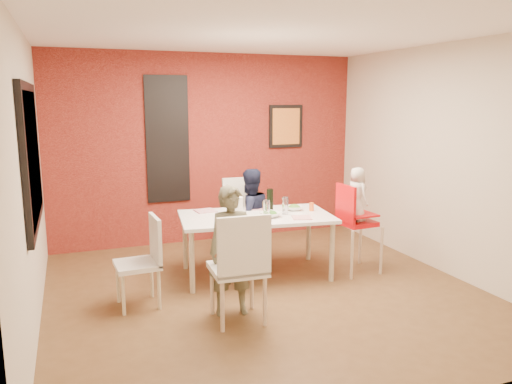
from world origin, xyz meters
name	(u,v)px	position (x,y,z in m)	size (l,w,h in m)	color
ground	(266,292)	(0.00, 0.00, 0.00)	(4.50, 4.50, 0.00)	brown
ceiling	(267,32)	(0.00, 0.00, 2.70)	(4.50, 4.50, 0.02)	white
wall_back	(209,149)	(0.00, 2.25, 1.35)	(4.50, 0.02, 2.70)	beige
wall_front	(401,215)	(0.00, -2.25, 1.35)	(4.50, 0.02, 2.70)	beige
wall_left	(28,181)	(-2.25, 0.00, 1.35)	(0.02, 4.50, 2.70)	beige
wall_right	(442,159)	(2.25, 0.00, 1.35)	(0.02, 4.50, 2.70)	beige
brick_accent_wall	(209,149)	(0.00, 2.23, 1.35)	(4.50, 0.02, 2.70)	maroon
picture_window_frame	(31,156)	(-2.22, 0.20, 1.55)	(0.05, 1.70, 1.30)	black
picture_window_pane	(33,155)	(-2.21, 0.20, 1.55)	(0.02, 1.55, 1.15)	black
glassblock_strip	(167,140)	(-0.60, 2.21, 1.50)	(0.55, 0.03, 1.70)	#B6BEC7
glassblock_surround	(168,140)	(-0.60, 2.21, 1.50)	(0.60, 0.03, 1.76)	black
art_print_frame	(286,126)	(1.20, 2.21, 1.65)	(0.54, 0.03, 0.64)	black
art_print_canvas	(286,126)	(1.20, 2.19, 1.65)	(0.44, 0.01, 0.54)	orange
dining_table	(256,220)	(0.10, 0.56, 0.66)	(1.85, 1.19, 0.73)	white
chair_near	(240,263)	(-0.50, -0.63, 0.59)	(0.51, 0.51, 1.06)	silver
chair_far	(243,214)	(0.17, 1.23, 0.59)	(0.51, 0.51, 1.05)	silver
chair_left	(145,256)	(-1.25, 0.12, 0.51)	(0.44, 0.44, 0.91)	silver
high_chair	(354,220)	(1.22, 0.24, 0.65)	(0.48, 0.48, 1.07)	red
child_near	(232,251)	(-0.50, -0.38, 0.63)	(0.46, 0.30, 1.26)	brown
child_far	(250,217)	(0.17, 0.98, 0.61)	(0.59, 0.46, 1.21)	black
toddler	(357,194)	(1.25, 0.24, 0.95)	(0.31, 0.20, 0.64)	beige
plate_near_left	(230,224)	(-0.32, 0.23, 0.73)	(0.22, 0.22, 0.01)	silver
plate_far_mid	(255,208)	(0.21, 0.90, 0.73)	(0.23, 0.23, 0.01)	white
plate_near_right	(302,218)	(0.53, 0.23, 0.73)	(0.21, 0.21, 0.01)	white
plate_far_left	(205,211)	(-0.41, 0.96, 0.73)	(0.23, 0.23, 0.01)	white
salad_bowl_a	(271,215)	(0.22, 0.41, 0.75)	(0.23, 0.23, 0.06)	white
salad_bowl_b	(294,208)	(0.62, 0.64, 0.75)	(0.21, 0.21, 0.05)	white
wine_bottle	(270,201)	(0.28, 0.58, 0.87)	(0.08, 0.08, 0.29)	black
wine_glass_a	(267,209)	(0.15, 0.36, 0.83)	(0.07, 0.07, 0.21)	white
wine_glass_b	(285,206)	(0.43, 0.47, 0.83)	(0.07, 0.07, 0.20)	silver
paper_towel_roll	(238,208)	(-0.15, 0.49, 0.85)	(0.11, 0.11, 0.24)	white
condiment_red	(265,208)	(0.22, 0.57, 0.79)	(0.03, 0.03, 0.13)	red
condiment_green	(267,209)	(0.22, 0.53, 0.79)	(0.03, 0.03, 0.13)	#2F7A28
condiment_brown	(264,207)	(0.23, 0.63, 0.79)	(0.03, 0.03, 0.13)	brown
sippy_cup	(312,207)	(0.80, 0.53, 0.78)	(0.06, 0.06, 0.10)	orange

